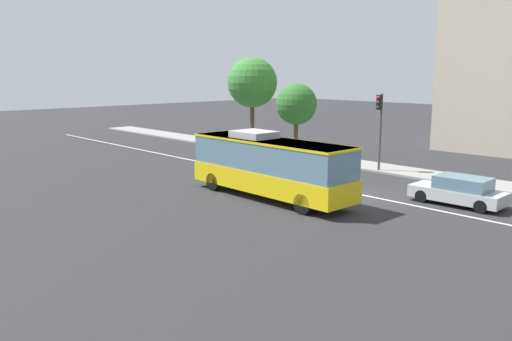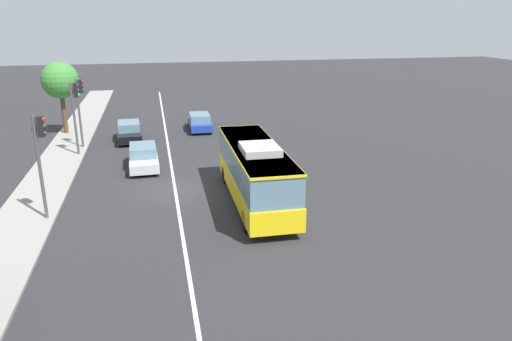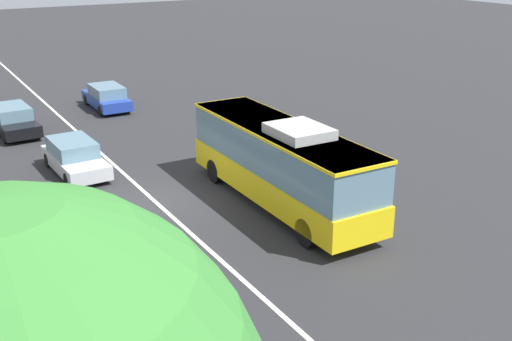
{
  "view_description": "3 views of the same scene",
  "coord_description": "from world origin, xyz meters",
  "px_view_note": "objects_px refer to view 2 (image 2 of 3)",
  "views": [
    {
      "loc": [
        16.02,
        -22.74,
        6.5
      ],
      "look_at": [
        -4.03,
        -3.87,
        1.27
      ],
      "focal_mm": 35.94,
      "sensor_mm": 36.0,
      "label": 1
    },
    {
      "loc": [
        -25.83,
        0.92,
        9.48
      ],
      "look_at": [
        -2.12,
        -4.27,
        1.58
      ],
      "focal_mm": 33.31,
      "sensor_mm": 36.0,
      "label": 2
    },
    {
      "loc": [
        -21.14,
        7.99,
        9.6
      ],
      "look_at": [
        -1.53,
        -3.72,
        1.08
      ],
      "focal_mm": 43.23,
      "sensor_mm": 36.0,
      "label": 3
    }
  ],
  "objects_px": {
    "sedan_silver": "(143,157)",
    "traffic_light_near_corner": "(75,106)",
    "sedan_blue": "(200,122)",
    "traffic_light_far_corner": "(80,101)",
    "traffic_light_mid_block": "(41,150)",
    "transit_bus": "(255,170)",
    "sedan_black": "(129,131)",
    "street_tree_kerbside_centre": "(60,81)"
  },
  "relations": [
    {
      "from": "sedan_blue",
      "to": "traffic_light_mid_block",
      "type": "distance_m",
      "value": 20.15
    },
    {
      "from": "sedan_black",
      "to": "street_tree_kerbside_centre",
      "type": "xyz_separation_m",
      "value": [
        3.24,
        5.29,
        3.76
      ]
    },
    {
      "from": "sedan_silver",
      "to": "traffic_light_far_corner",
      "type": "bearing_deg",
      "value": -145.07
    },
    {
      "from": "traffic_light_mid_block",
      "to": "sedan_silver",
      "type": "bearing_deg",
      "value": 57.08
    },
    {
      "from": "traffic_light_mid_block",
      "to": "traffic_light_far_corner",
      "type": "height_order",
      "value": "same"
    },
    {
      "from": "transit_bus",
      "to": "traffic_light_near_corner",
      "type": "distance_m",
      "value": 15.46
    },
    {
      "from": "sedan_blue",
      "to": "traffic_light_near_corner",
      "type": "height_order",
      "value": "traffic_light_near_corner"
    },
    {
      "from": "transit_bus",
      "to": "street_tree_kerbside_centre",
      "type": "height_order",
      "value": "street_tree_kerbside_centre"
    },
    {
      "from": "sedan_blue",
      "to": "street_tree_kerbside_centre",
      "type": "bearing_deg",
      "value": 86.46
    },
    {
      "from": "traffic_light_far_corner",
      "to": "traffic_light_mid_block",
      "type": "bearing_deg",
      "value": -90.41
    },
    {
      "from": "transit_bus",
      "to": "street_tree_kerbside_centre",
      "type": "distance_m",
      "value": 22.34
    },
    {
      "from": "traffic_light_far_corner",
      "to": "street_tree_kerbside_centre",
      "type": "distance_m",
      "value": 5.52
    },
    {
      "from": "sedan_silver",
      "to": "sedan_black",
      "type": "distance_m",
      "value": 7.71
    },
    {
      "from": "transit_bus",
      "to": "sedan_black",
      "type": "distance_m",
      "value": 16.79
    },
    {
      "from": "traffic_light_mid_block",
      "to": "traffic_light_near_corner",
      "type": "bearing_deg",
      "value": 86.99
    },
    {
      "from": "transit_bus",
      "to": "traffic_light_far_corner",
      "type": "distance_m",
      "value": 16.96
    },
    {
      "from": "sedan_black",
      "to": "traffic_light_far_corner",
      "type": "height_order",
      "value": "traffic_light_far_corner"
    },
    {
      "from": "sedan_silver",
      "to": "street_tree_kerbside_centre",
      "type": "distance_m",
      "value": 13.18
    },
    {
      "from": "transit_bus",
      "to": "traffic_light_mid_block",
      "type": "relative_size",
      "value": 1.93
    },
    {
      "from": "sedan_blue",
      "to": "street_tree_kerbside_centre",
      "type": "xyz_separation_m",
      "value": [
        0.82,
        11.15,
        3.76
      ]
    },
    {
      "from": "sedan_silver",
      "to": "traffic_light_near_corner",
      "type": "relative_size",
      "value": 0.88
    },
    {
      "from": "sedan_silver",
      "to": "sedan_black",
      "type": "bearing_deg",
      "value": -173.25
    },
    {
      "from": "sedan_black",
      "to": "traffic_light_near_corner",
      "type": "distance_m",
      "value": 5.76
    },
    {
      "from": "sedan_silver",
      "to": "traffic_light_near_corner",
      "type": "xyz_separation_m",
      "value": [
        3.83,
        4.42,
        2.84
      ]
    },
    {
      "from": "transit_bus",
      "to": "sedan_silver",
      "type": "xyz_separation_m",
      "value": [
        7.6,
        5.84,
        -1.09
      ]
    },
    {
      "from": "sedan_blue",
      "to": "traffic_light_mid_block",
      "type": "xyz_separation_m",
      "value": [
        -17.74,
        9.13,
        2.84
      ]
    },
    {
      "from": "traffic_light_near_corner",
      "to": "traffic_light_far_corner",
      "type": "distance_m",
      "value": 2.01
    },
    {
      "from": "sedan_blue",
      "to": "traffic_light_near_corner",
      "type": "relative_size",
      "value": 0.87
    },
    {
      "from": "transit_bus",
      "to": "traffic_light_mid_block",
      "type": "distance_m",
      "value": 10.41
    },
    {
      "from": "sedan_blue",
      "to": "sedan_black",
      "type": "distance_m",
      "value": 6.35
    },
    {
      "from": "traffic_light_near_corner",
      "to": "street_tree_kerbside_centre",
      "type": "relative_size",
      "value": 0.86
    },
    {
      "from": "sedan_silver",
      "to": "traffic_light_far_corner",
      "type": "height_order",
      "value": "traffic_light_far_corner"
    },
    {
      "from": "sedan_silver",
      "to": "street_tree_kerbside_centre",
      "type": "bearing_deg",
      "value": -151.19
    },
    {
      "from": "transit_bus",
      "to": "traffic_light_far_corner",
      "type": "height_order",
      "value": "traffic_light_far_corner"
    },
    {
      "from": "sedan_blue",
      "to": "traffic_light_far_corner",
      "type": "height_order",
      "value": "traffic_light_far_corner"
    },
    {
      "from": "traffic_light_mid_block",
      "to": "traffic_light_far_corner",
      "type": "relative_size",
      "value": 1.0
    },
    {
      "from": "sedan_black",
      "to": "sedan_silver",
      "type": "bearing_deg",
      "value": 5.88
    },
    {
      "from": "sedan_silver",
      "to": "traffic_light_near_corner",
      "type": "distance_m",
      "value": 6.5
    },
    {
      "from": "traffic_light_far_corner",
      "to": "sedan_blue",
      "type": "bearing_deg",
      "value": 24.75
    },
    {
      "from": "traffic_light_near_corner",
      "to": "traffic_light_far_corner",
      "type": "xyz_separation_m",
      "value": [
        2.01,
        -0.06,
        0.0
      ]
    },
    {
      "from": "sedan_black",
      "to": "sedan_blue",
      "type": "bearing_deg",
      "value": 109.77
    },
    {
      "from": "sedan_silver",
      "to": "traffic_light_mid_block",
      "type": "xyz_separation_m",
      "value": [
        -7.69,
        4.42,
        2.84
      ]
    }
  ]
}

